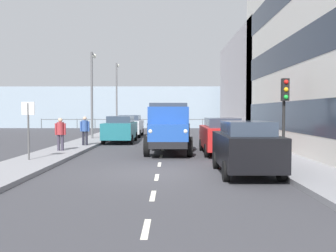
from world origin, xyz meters
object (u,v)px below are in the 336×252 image
Objects in this scene: pedestrian_with_bag at (60,132)px; pedestrian_near_railing at (85,128)px; car_silver_oppositeside_1 at (130,125)px; traffic_light_near at (285,100)px; truck_vintage_blue at (168,129)px; street_sign at (28,120)px; car_black_kerbside_near at (246,147)px; car_red_kerbside_1 at (221,135)px; lamp_post_promenade at (92,87)px; car_teal_oppositeside_0 at (120,129)px; lamp_post_far at (117,91)px.

pedestrian_with_bag is 0.99× the size of pedestrian_near_railing.
car_silver_oppositeside_1 is 2.80× the size of pedestrian_with_bag.
car_silver_oppositeside_1 is 1.37× the size of traffic_light_near.
truck_vintage_blue reaches higher than car_silver_oppositeside_1.
car_black_kerbside_near is at bearing 163.05° from street_sign.
truck_vintage_blue reaches higher than car_red_kerbside_1.
lamp_post_promenade is at bearing -90.24° from street_sign.
traffic_light_near is (-7.86, 8.97, 1.58)m from car_teal_oppositeside_0.
car_black_kerbside_near is 11.12m from pedestrian_near_railing.
car_teal_oppositeside_0 is 12.03m from traffic_light_near.
lamp_post_far is (2.02, -6.76, 3.17)m from car_silver_oppositeside_1.
car_red_kerbside_1 is 1.97× the size of street_sign.
car_red_kerbside_1 is at bearing 134.05° from lamp_post_promenade.
lamp_post_promenade is at bearing 58.89° from car_silver_oppositeside_1.
truck_vintage_blue is at bearing -31.55° from traffic_light_near.
car_silver_oppositeside_1 is 15.31m from street_sign.
car_black_kerbside_near is at bearing 107.59° from lamp_post_far.
pedestrian_with_bag is (7.69, -5.72, 0.17)m from car_black_kerbside_near.
traffic_light_near is at bearing 131.22° from car_teal_oppositeside_0.
car_teal_oppositeside_0 is (5.68, -6.29, 0.00)m from car_red_kerbside_1.
car_teal_oppositeside_0 is at bearing -48.78° from traffic_light_near.
lamp_post_far is at bearing -90.62° from street_sign.
truck_vintage_blue is 6.86m from car_teal_oppositeside_0.
traffic_light_near reaches higher than truck_vintage_blue.
truck_vintage_blue is at bearing 124.01° from lamp_post_promenade.
car_teal_oppositeside_0 is 2.75× the size of pedestrian_near_railing.
car_silver_oppositeside_1 is at bearing -72.06° from car_black_kerbside_near.
traffic_light_near is (-7.86, 14.50, 1.58)m from car_silver_oppositeside_1.
traffic_light_near reaches higher than car_silver_oppositeside_1.
truck_vintage_blue is 6.45m from car_black_kerbside_near.
car_black_kerbside_near is at bearing 113.06° from truck_vintage_blue.
car_teal_oppositeside_0 is (3.16, -6.08, -0.28)m from truck_vintage_blue.
truck_vintage_blue is at bearing -177.69° from pedestrian_with_bag.
car_silver_oppositeside_1 is (5.68, -17.54, 0.00)m from car_black_kerbside_near.
car_red_kerbside_1 is 13.12m from car_silver_oppositeside_1.
car_silver_oppositeside_1 reaches higher than pedestrian_with_bag.
traffic_light_near is at bearing 114.93° from lamp_post_far.
pedestrian_with_bag is at bearing 0.01° from car_red_kerbside_1.
lamp_post_far reaches higher than car_teal_oppositeside_0.
truck_vintage_blue is at bearing -66.94° from car_black_kerbside_near.
truck_vintage_blue is 3.55× the size of pedestrian_near_railing.
car_silver_oppositeside_1 is at bearing -61.55° from traffic_light_near.
pedestrian_with_bag is (5.17, 0.21, -0.11)m from truck_vintage_blue.
traffic_light_near reaches higher than car_black_kerbside_near.
pedestrian_with_bag is 0.24× the size of lamp_post_far.
car_red_kerbside_1 is at bearing -50.91° from traffic_light_near.
pedestrian_with_bag is 3.37m from street_sign.
traffic_light_near is 23.50m from lamp_post_far.
truck_vintage_blue is 1.46× the size of car_black_kerbside_near.
pedestrian_near_railing is 6.15m from street_sign.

